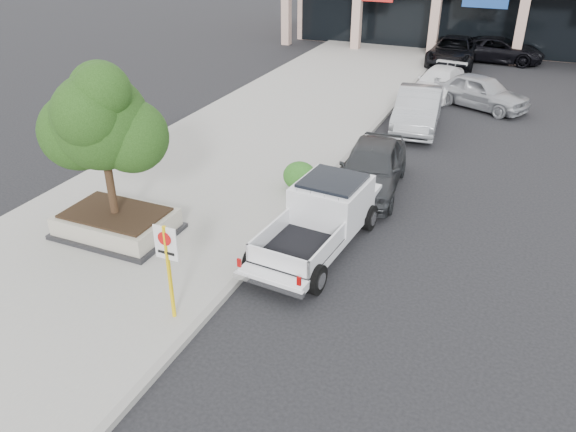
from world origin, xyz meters
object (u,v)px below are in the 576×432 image
object	(u,v)px
no_parking_sign	(168,260)
lot_car_a	(481,92)
pickup_truck	(316,222)
curb_car_d	(454,51)
curb_car_a	(372,167)
curb_car_c	(438,82)
lot_car_d	(499,50)
planter	(117,223)
planter_tree	(108,121)
curb_car_b	(418,109)

from	to	relation	value
no_parking_sign	lot_car_a	world-z (taller)	no_parking_sign
pickup_truck	lot_car_a	world-z (taller)	pickup_truck
no_parking_sign	curb_car_d	world-z (taller)	no_parking_sign
lot_car_a	pickup_truck	bearing A→B (deg)	-165.26
curb_car_a	lot_car_a	xyz separation A→B (m)	(2.17, 10.62, -0.05)
curb_car_c	lot_car_a	bearing A→B (deg)	-22.02
pickup_truck	lot_car_d	xyz separation A→B (m)	(2.35, 24.85, -0.12)
curb_car_c	lot_car_a	world-z (taller)	lot_car_a
curb_car_d	lot_car_a	bearing A→B (deg)	-73.66
no_parking_sign	curb_car_d	size ratio (longest dim) A/B	0.40
planter	pickup_truck	bearing A→B (deg)	17.47
planter	pickup_truck	xyz separation A→B (m)	(5.31, 1.67, 0.37)
pickup_truck	lot_car_d	world-z (taller)	pickup_truck
planter_tree	curb_car_b	size ratio (longest dim) A/B	0.80
curb_car_c	lot_car_d	distance (m)	9.04
planter_tree	curb_car_c	bearing A→B (deg)	72.71
lot_car_a	lot_car_d	world-z (taller)	lot_car_a
no_parking_sign	curb_car_c	distance (m)	20.33
curb_car_d	lot_car_d	size ratio (longest dim) A/B	1.10
pickup_truck	curb_car_d	bearing A→B (deg)	94.75
planter	curb_car_d	bearing A→B (deg)	78.01
curb_car_a	curb_car_b	distance (m)	6.66
planter	lot_car_a	size ratio (longest dim) A/B	0.71
planter_tree	lot_car_a	world-z (taller)	planter_tree
no_parking_sign	lot_car_a	size ratio (longest dim) A/B	0.51
planter_tree	lot_car_d	bearing A→B (deg)	74.07
planter	no_parking_sign	distance (m)	4.47
planter	curb_car_c	bearing A→B (deg)	72.46
curb_car_d	curb_car_a	bearing A→B (deg)	-89.92
planter_tree	curb_car_a	bearing A→B (deg)	46.37
no_parking_sign	lot_car_d	xyz separation A→B (m)	(4.13, 29.00, -0.90)
planter_tree	curb_car_b	world-z (taller)	planter_tree
lot_car_a	curb_car_d	bearing A→B (deg)	41.59
curb_car_c	planter_tree	bearing A→B (deg)	-100.34
no_parking_sign	curb_car_b	size ratio (longest dim) A/B	0.46
curb_car_b	lot_car_a	world-z (taller)	curb_car_b
curb_car_a	curb_car_d	xyz separation A→B (m)	(-0.38, 18.74, -0.01)
planter	lot_car_d	distance (m)	27.61
curb_car_a	curb_car_c	xyz separation A→B (m)	(-0.00, 11.83, -0.15)
curb_car_c	curb_car_d	xyz separation A→B (m)	(-0.37, 6.92, 0.14)
pickup_truck	curb_car_b	bearing A→B (deg)	92.60
curb_car_b	curb_car_c	distance (m)	5.16
planter_tree	pickup_truck	size ratio (longest dim) A/B	0.74
no_parking_sign	curb_car_b	world-z (taller)	no_parking_sign
curb_car_b	lot_car_a	size ratio (longest dim) A/B	1.11
curb_car_c	curb_car_b	bearing A→B (deg)	-82.18
planter	lot_car_d	size ratio (longest dim) A/B	0.61
no_parking_sign	curb_car_a	bearing A→B (deg)	76.05
no_parking_sign	pickup_truck	size ratio (longest dim) A/B	0.43
planter	curb_car_a	world-z (taller)	curb_car_a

